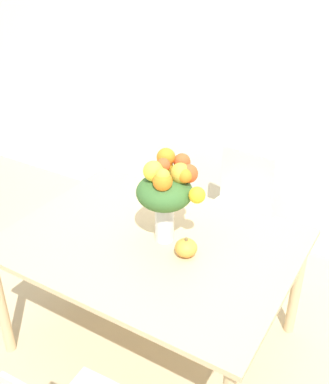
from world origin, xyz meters
The scene contains 6 objects.
ground_plane centered at (0.00, 0.00, 0.00)m, with size 12.00×12.00×0.00m, color tan.
wall_back centered at (0.00, 1.40, 1.35)m, with size 8.00×0.06×2.70m.
dining_table centered at (0.00, 0.00, 0.66)m, with size 1.49×1.12×0.74m.
flower_vase centered at (0.07, 0.05, 1.04)m, with size 0.36×0.32×0.48m.
pumpkin centered at (0.22, -0.02, 0.78)m, with size 0.11×0.11×0.10m.
dining_chair_near_window centered at (0.10, 0.93, 0.46)m, with size 0.46×0.46×0.86m.
Camera 1 is at (1.06, -1.63, 2.12)m, focal length 42.00 mm.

